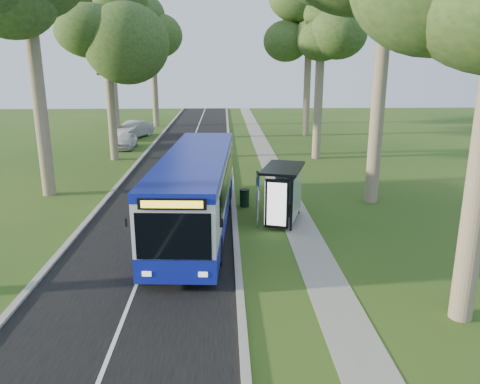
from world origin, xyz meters
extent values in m
plane|color=#274D18|center=(0.00, 0.00, 0.00)|extent=(120.00, 120.00, 0.00)
cube|color=black|center=(-3.50, 10.00, 0.01)|extent=(7.00, 100.00, 0.02)
cube|color=#9E9B93|center=(0.00, 10.00, 0.06)|extent=(0.25, 100.00, 0.12)
cube|color=#9E9B93|center=(-7.00, 10.00, 0.06)|extent=(0.25, 100.00, 0.12)
cube|color=white|center=(-3.50, 10.00, 0.02)|extent=(0.12, 100.00, 0.00)
cube|color=gray|center=(3.00, 10.00, 0.01)|extent=(1.50, 100.00, 0.02)
cube|color=white|center=(-1.72, 2.09, 1.90)|extent=(3.43, 12.99, 3.05)
cube|color=#111D9C|center=(-1.72, 2.09, 0.80)|extent=(3.46, 13.03, 0.86)
cube|color=#111D9C|center=(-1.72, 2.09, 3.26)|extent=(3.46, 13.03, 0.34)
cube|color=black|center=(-1.72, -4.36, 2.04)|extent=(2.41, 0.19, 1.55)
cube|color=yellow|center=(-1.72, -4.39, 3.11)|extent=(1.93, 0.13, 0.24)
cube|color=black|center=(-1.72, -4.29, 0.54)|extent=(2.57, 0.27, 0.32)
cylinder|color=black|center=(-2.94, -1.87, 0.56)|extent=(0.36, 1.13, 1.11)
cylinder|color=black|center=(-0.50, -1.87, 0.56)|extent=(0.36, 1.13, 1.11)
cylinder|color=black|center=(-2.94, 5.84, 0.56)|extent=(0.36, 1.13, 1.11)
cylinder|color=black|center=(-0.50, 5.84, 0.56)|extent=(0.36, 1.13, 1.11)
cylinder|color=gray|center=(1.02, 2.03, 1.34)|extent=(0.09, 0.09, 2.69)
cube|color=navy|center=(1.02, 2.03, 2.31)|extent=(0.12, 0.38, 0.67)
cylinder|color=yellow|center=(0.99, 2.03, 2.47)|extent=(0.06, 0.23, 0.24)
cube|color=white|center=(1.02, 2.03, 1.56)|extent=(0.12, 0.33, 0.43)
cube|color=black|center=(2.88, 1.64, 1.26)|extent=(0.13, 0.13, 2.53)
cube|color=black|center=(2.88, 4.23, 1.26)|extent=(0.13, 0.13, 2.53)
cube|color=black|center=(2.26, 2.94, 2.59)|extent=(2.48, 3.43, 0.12)
cube|color=silver|center=(2.96, 2.94, 1.36)|extent=(0.77, 2.48, 2.02)
cube|color=black|center=(2.26, 1.52, 1.26)|extent=(1.06, 0.46, 2.22)
cube|color=white|center=(2.26, 1.44, 1.26)|extent=(0.83, 0.26, 1.97)
cube|color=black|center=(2.56, 3.24, 0.45)|extent=(0.89, 1.85, 0.06)
cylinder|color=black|center=(0.58, 5.32, 0.44)|extent=(0.49, 0.49, 0.88)
cylinder|color=black|center=(0.58, 5.32, 0.90)|extent=(0.53, 0.53, 0.05)
imported|color=silver|center=(-9.10, 22.89, 0.67)|extent=(1.60, 3.95, 1.34)
imported|color=#9B9DA2|center=(-9.50, 28.88, 0.83)|extent=(3.53, 5.36, 1.67)
cylinder|color=#7A6B56|center=(-10.50, 8.00, 6.44)|extent=(0.73, 0.73, 12.89)
cylinder|color=#7A6B56|center=(-9.00, 18.00, 4.69)|extent=(0.63, 0.63, 9.38)
ellipsoid|color=#24471B|center=(-9.00, 18.00, 9.65)|extent=(5.20, 5.20, 6.44)
cylinder|color=#7A6B56|center=(-11.00, 28.00, 6.59)|extent=(0.74, 0.74, 13.17)
cylinder|color=#7A6B56|center=(-8.50, 38.00, 6.00)|extent=(0.70, 0.70, 12.01)
ellipsoid|color=#24471B|center=(-8.50, 38.00, 12.35)|extent=(5.20, 5.20, 8.23)
cylinder|color=#7A6B56|center=(7.50, 6.00, 6.08)|extent=(0.71, 0.71, 12.16)
cylinder|color=#7A6B56|center=(6.80, 18.00, 5.25)|extent=(0.66, 0.66, 10.51)
ellipsoid|color=#24471B|center=(6.80, 18.00, 10.81)|extent=(5.20, 5.20, 7.21)
cylinder|color=#7A6B56|center=(8.00, 30.00, 5.78)|extent=(0.69, 0.69, 11.55)
ellipsoid|color=#24471B|center=(8.00, 30.00, 11.88)|extent=(5.20, 5.20, 7.92)
camera|label=1|loc=(-0.48, -18.18, 7.31)|focal=35.00mm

